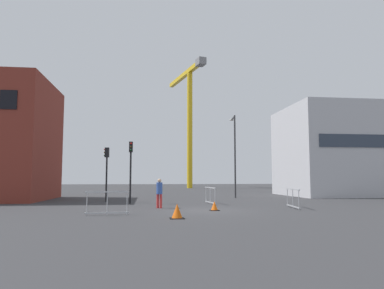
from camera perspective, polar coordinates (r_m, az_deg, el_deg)
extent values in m
plane|color=#333335|center=(19.20, 1.86, -10.30)|extent=(160.00, 160.00, 0.00)
cube|color=black|center=(27.28, -26.81, 6.30)|extent=(1.10, 0.06, 1.30)
cube|color=#B7B7BC|center=(38.19, 22.47, -1.03)|extent=(10.98, 9.22, 8.46)
cube|color=#2D3847|center=(34.28, 26.25, 0.50)|extent=(9.23, 0.08, 1.10)
cylinder|color=gold|center=(60.84, -0.36, 2.32)|extent=(0.90, 0.90, 19.41)
cube|color=gold|center=(65.47, -1.19, 10.82)|extent=(4.33, 15.54, 0.70)
cube|color=slate|center=(58.46, 1.39, 12.81)|extent=(1.58, 2.03, 1.10)
cylinder|color=#2D2D30|center=(31.47, 6.76, -1.82)|extent=(0.14, 0.14, 7.10)
cube|color=#2D2D30|center=(32.71, 6.46, 4.13)|extent=(0.25, 1.73, 0.10)
ellipsoid|color=silver|center=(33.55, 6.24, 3.86)|extent=(0.44, 0.24, 0.16)
cylinder|color=black|center=(26.78, -13.26, -5.34)|extent=(0.12, 0.12, 3.16)
cube|color=black|center=(26.84, -13.17, -1.22)|extent=(0.31, 0.28, 0.70)
sphere|color=red|center=(26.90, -13.52, -0.75)|extent=(0.11, 0.11, 0.11)
sphere|color=#3C2905|center=(26.88, -13.53, -1.22)|extent=(0.11, 0.11, 0.11)
sphere|color=#07330F|center=(26.87, -13.54, -1.69)|extent=(0.11, 0.11, 0.11)
cylinder|color=black|center=(24.47, -9.62, -5.16)|extent=(0.12, 0.12, 3.39)
cube|color=black|center=(24.56, -9.55, -0.38)|extent=(0.27, 0.30, 0.70)
sphere|color=red|center=(24.40, -9.52, 0.17)|extent=(0.11, 0.11, 0.11)
sphere|color=#3C2905|center=(24.38, -9.52, -0.35)|extent=(0.11, 0.11, 0.11)
sphere|color=#07330F|center=(24.36, -9.53, -0.86)|extent=(0.11, 0.11, 0.11)
cylinder|color=red|center=(20.78, -5.39, -8.81)|extent=(0.14, 0.14, 0.78)
cylinder|color=red|center=(20.69, -4.90, -8.83)|extent=(0.14, 0.14, 0.78)
cylinder|color=#33519E|center=(20.70, -5.13, -6.84)|extent=(0.34, 0.34, 0.65)
sphere|color=tan|center=(20.69, -5.12, -5.65)|extent=(0.21, 0.21, 0.21)
cube|color=#B2B5BA|center=(23.94, 2.88, -6.77)|extent=(0.32, 2.36, 0.06)
cube|color=#B2B5BA|center=(23.98, 2.89, -9.04)|extent=(0.32, 2.36, 0.06)
cylinder|color=#B2B5BA|center=(22.94, 3.63, -8.15)|extent=(0.04, 0.04, 1.05)
cylinder|color=#B2B5BA|center=(23.96, 2.89, -8.03)|extent=(0.04, 0.04, 1.05)
cylinder|color=#B2B5BA|center=(24.98, 2.21, -7.92)|extent=(0.04, 0.04, 1.05)
cube|color=#B2B5BA|center=(17.25, -13.12, -7.24)|extent=(1.99, 0.15, 0.06)
cube|color=#B2B5BA|center=(17.32, -13.19, -10.38)|extent=(1.99, 0.15, 0.06)
cylinder|color=#B2B5BA|center=(17.36, -16.14, -8.90)|extent=(0.04, 0.04, 1.05)
cylinder|color=#B2B5BA|center=(17.28, -13.16, -8.98)|extent=(0.04, 0.04, 1.05)
cylinder|color=#B2B5BA|center=(17.25, -10.15, -9.04)|extent=(0.04, 0.04, 1.05)
cube|color=#9EA0A5|center=(21.33, 15.48, -6.78)|extent=(0.37, 2.56, 0.06)
cube|color=#9EA0A5|center=(21.38, 15.54, -9.33)|extent=(0.37, 2.56, 0.06)
cylinder|color=#9EA0A5|center=(20.24, 16.40, -8.34)|extent=(0.04, 0.04, 1.05)
cylinder|color=#9EA0A5|center=(21.36, 15.51, -8.19)|extent=(0.04, 0.04, 1.05)
cylinder|color=#9EA0A5|center=(22.47, 14.72, -8.05)|extent=(0.04, 0.04, 1.05)
cube|color=black|center=(19.21, 3.53, -10.24)|extent=(0.48, 0.48, 0.03)
cone|color=#E55B0F|center=(19.19, 3.53, -9.56)|extent=(0.37, 0.37, 0.49)
cube|color=black|center=(15.47, -2.36, -11.47)|extent=(0.61, 0.61, 0.03)
cone|color=#E55B0F|center=(15.44, -2.35, -10.39)|extent=(0.47, 0.47, 0.62)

